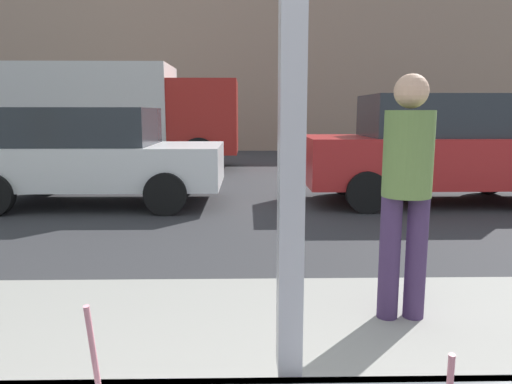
{
  "coord_description": "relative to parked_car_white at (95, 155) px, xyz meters",
  "views": [
    {
      "loc": [
        -0.09,
        -0.88,
        1.52
      ],
      "look_at": [
        -0.03,
        1.95,
        1.05
      ],
      "focal_mm": 33.69,
      "sensor_mm": 36.0,
      "label": 1
    }
  ],
  "objects": [
    {
      "name": "parked_car_red",
      "position": [
        5.7,
        0.0,
        0.09
      ],
      "size": [
        4.39,
        1.89,
        1.8
      ],
      "color": "red",
      "rests_on": "ground"
    },
    {
      "name": "ground_plane",
      "position": [
        2.61,
        0.87,
        -0.82
      ],
      "size": [
        60.0,
        60.0,
        0.0
      ],
      "primitive_type": "plane",
      "color": "#2D2D30"
    },
    {
      "name": "sidewalk_strip",
      "position": [
        2.61,
        -5.53,
        -0.75
      ],
      "size": [
        16.0,
        2.8,
        0.13
      ],
      "primitive_type": "cube",
      "color": "gray",
      "rests_on": "ground"
    },
    {
      "name": "pedestrian",
      "position": [
        3.57,
        -4.91,
        0.25
      ],
      "size": [
        0.32,
        0.32,
        1.63
      ],
      "color": "#3D2A4E",
      "rests_on": "sidewalk_strip"
    },
    {
      "name": "box_truck",
      "position": [
        -1.03,
        5.04,
        0.7
      ],
      "size": [
        6.41,
        2.44,
        2.74
      ],
      "color": "beige",
      "rests_on": "ground"
    },
    {
      "name": "parked_car_white",
      "position": [
        0.0,
        0.0,
        0.0
      ],
      "size": [
        4.12,
        2.07,
        1.59
      ],
      "color": "silver",
      "rests_on": "ground"
    },
    {
      "name": "building_facade_far",
      "position": [
        2.61,
        11.8,
        2.21
      ],
      "size": [
        28.0,
        1.2,
        6.06
      ],
      "primitive_type": "cube",
      "color": "gray",
      "rests_on": "ground"
    }
  ]
}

